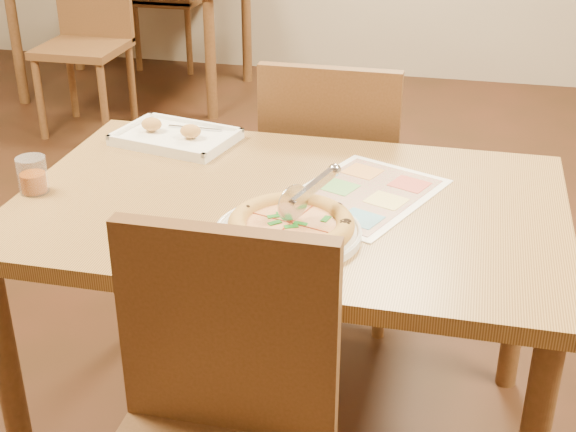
% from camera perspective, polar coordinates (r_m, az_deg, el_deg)
% --- Properties ---
extents(dining_table, '(1.30, 0.85, 0.72)m').
position_cam_1_polar(dining_table, '(1.95, 0.09, -1.08)').
color(dining_table, '#A07940').
rests_on(dining_table, ground).
extents(chair_near, '(0.42, 0.42, 0.47)m').
position_cam_1_polar(chair_near, '(1.51, -5.24, -13.84)').
color(chair_near, brown).
rests_on(chair_near, ground).
extents(chair_far, '(0.42, 0.42, 0.47)m').
position_cam_1_polar(chair_far, '(2.51, 3.19, 3.75)').
color(chair_far, brown).
rests_on(chair_far, ground).
extents(bg_chair_near, '(0.42, 0.42, 0.47)m').
position_cam_1_polar(bg_chair_near, '(4.47, -14.04, 13.24)').
color(bg_chair_near, brown).
rests_on(bg_chair_near, ground).
extents(plate, '(0.42, 0.42, 0.02)m').
position_cam_1_polar(plate, '(1.74, 0.00, -1.22)').
color(plate, white).
rests_on(plate, dining_table).
extents(pizza, '(0.28, 0.28, 0.04)m').
position_cam_1_polar(pizza, '(1.73, 0.23, -0.62)').
color(pizza, gold).
rests_on(pizza, plate).
extents(pizza_cutter, '(0.11, 0.14, 0.10)m').
position_cam_1_polar(pizza_cutter, '(1.74, 1.36, 1.71)').
color(pizza_cutter, silver).
rests_on(pizza_cutter, pizza).
extents(appetizer_tray, '(0.36, 0.28, 0.06)m').
position_cam_1_polar(appetizer_tray, '(2.28, -8.02, 5.58)').
color(appetizer_tray, white).
rests_on(appetizer_tray, dining_table).
extents(glass_tumbler, '(0.07, 0.07, 0.09)m').
position_cam_1_polar(glass_tumbler, '(2.03, -17.69, 2.66)').
color(glass_tumbler, '#82370A').
rests_on(glass_tumbler, dining_table).
extents(menu, '(0.42, 0.49, 0.00)m').
position_cam_1_polar(menu, '(1.94, 5.26, 1.55)').
color(menu, white).
rests_on(menu, dining_table).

